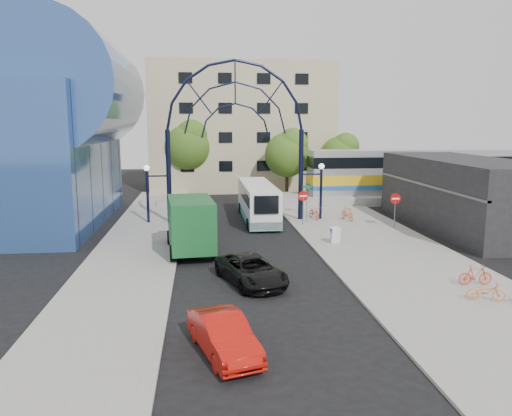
{
  "coord_description": "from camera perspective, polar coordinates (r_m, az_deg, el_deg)",
  "views": [
    {
      "loc": [
        -2.6,
        -23.45,
        7.49
      ],
      "look_at": [
        0.65,
        6.0,
        2.42
      ],
      "focal_mm": 35.0,
      "sensor_mm": 36.0,
      "label": 1
    }
  ],
  "objects": [
    {
      "name": "sandwich_board",
      "position": [
        31.29,
        9.06,
        -2.88
      ],
      "size": [
        0.55,
        0.61,
        0.99
      ],
      "color": "white",
      "rests_on": "sidewalk_east"
    },
    {
      "name": "ground",
      "position": [
        24.76,
        0.02,
        -7.91
      ],
      "size": [
        120.0,
        120.0,
        0.0
      ],
      "primitive_type": "plane",
      "color": "black",
      "rests_on": "ground"
    },
    {
      "name": "bike_near_a",
      "position": [
        39.07,
        6.7,
        -0.53
      ],
      "size": [
        0.95,
        1.9,
        0.95
      ],
      "primitive_type": "imported",
      "rotation": [
        0.0,
        0.0,
        0.18
      ],
      "color": "red",
      "rests_on": "sidewalk_east"
    },
    {
      "name": "bike_near_b",
      "position": [
        38.8,
        10.39,
        -0.6
      ],
      "size": [
        0.91,
        1.87,
        1.08
      ],
      "primitive_type": "imported",
      "rotation": [
        0.0,
        0.0,
        0.24
      ],
      "color": "orange",
      "rests_on": "sidewalk_east"
    },
    {
      "name": "bike_far_b",
      "position": [
        25.2,
        23.8,
        -7.03
      ],
      "size": [
        1.6,
        0.53,
        0.95
      ],
      "primitive_type": "imported",
      "rotation": [
        0.0,
        0.0,
        1.52
      ],
      "color": "red",
      "rests_on": "sidewalk_east"
    },
    {
      "name": "transit_hall",
      "position": [
        40.5,
        -24.82,
        7.7
      ],
      "size": [
        16.5,
        18.0,
        14.5
      ],
      "color": "#305394",
      "rests_on": "ground"
    },
    {
      "name": "train_car",
      "position": [
        50.97,
        20.09,
        3.95
      ],
      "size": [
        25.1,
        3.05,
        4.2
      ],
      "color": "#B7B7BC",
      "rests_on": "train_platform"
    },
    {
      "name": "sidewalk_east",
      "position": [
        30.35,
        14.4,
        -4.78
      ],
      "size": [
        8.0,
        56.0,
        0.12
      ],
      "primitive_type": "cube",
      "color": "gray",
      "rests_on": "ground"
    },
    {
      "name": "red_sedan",
      "position": [
        16.83,
        -3.75,
        -14.27
      ],
      "size": [
        2.5,
        4.25,
        1.32
      ],
      "primitive_type": "imported",
      "rotation": [
        0.0,
        0.0,
        0.29
      ],
      "color": "#B9120B",
      "rests_on": "ground"
    },
    {
      "name": "city_bus",
      "position": [
        38.85,
        0.2,
        0.79
      ],
      "size": [
        2.46,
        10.3,
        2.82
      ],
      "rotation": [
        0.0,
        0.0,
        0.0
      ],
      "color": "white",
      "rests_on": "ground"
    },
    {
      "name": "bike_far_a",
      "position": [
        23.23,
        24.78,
        -8.66
      ],
      "size": [
        1.65,
        0.94,
        0.82
      ],
      "primitive_type": "imported",
      "rotation": [
        0.0,
        0.0,
        1.3
      ],
      "color": "orange",
      "rests_on": "sidewalk_east"
    },
    {
      "name": "tree_north_a",
      "position": [
        50.22,
        3.73,
        6.39
      ],
      "size": [
        4.48,
        4.48,
        7.0
      ],
      "color": "#382314",
      "rests_on": "ground"
    },
    {
      "name": "street_name_sign",
      "position": [
        37.27,
        5.84,
        1.38
      ],
      "size": [
        0.7,
        0.7,
        2.8
      ],
      "color": "slate",
      "rests_on": "sidewalk_east"
    },
    {
      "name": "green_truck",
      "position": [
        29.34,
        -7.56,
        -1.9
      ],
      "size": [
        3.01,
        6.68,
        3.27
      ],
      "rotation": [
        0.0,
        0.0,
        0.1
      ],
      "color": "black",
      "rests_on": "ground"
    },
    {
      "name": "black_suv",
      "position": [
        23.63,
        -0.57,
        -7.1
      ],
      "size": [
        3.56,
        5.19,
        1.32
      ],
      "primitive_type": "imported",
      "rotation": [
        0.0,
        0.0,
        0.32
      ],
      "color": "black",
      "rests_on": "ground"
    },
    {
      "name": "plaza_west",
      "position": [
        30.62,
        -13.47,
        -4.61
      ],
      "size": [
        5.0,
        50.0,
        0.12
      ],
      "primitive_type": "cube",
      "color": "gray",
      "rests_on": "ground"
    },
    {
      "name": "do_not_enter_sign",
      "position": [
        36.53,
        15.63,
        0.66
      ],
      "size": [
        0.76,
        0.07,
        2.48
      ],
      "color": "slate",
      "rests_on": "sidewalk_east"
    },
    {
      "name": "commercial_block_east",
      "position": [
        38.6,
        22.57,
        1.53
      ],
      "size": [
        6.0,
        16.0,
        5.0
      ],
      "primitive_type": "cube",
      "color": "black",
      "rests_on": "ground"
    },
    {
      "name": "stop_sign",
      "position": [
        36.63,
        5.42,
        1.03
      ],
      "size": [
        0.8,
        0.07,
        2.5
      ],
      "color": "slate",
      "rests_on": "sidewalk_east"
    },
    {
      "name": "gateway_arch",
      "position": [
        37.56,
        -2.38,
        11.32
      ],
      "size": [
        13.64,
        0.44,
        12.1
      ],
      "color": "black",
      "rests_on": "ground"
    },
    {
      "name": "apartment_block",
      "position": [
        58.6,
        -1.83,
        9.22
      ],
      "size": [
        20.0,
        12.1,
        14.0
      ],
      "color": "#C6BA8A",
      "rests_on": "ground"
    },
    {
      "name": "train_platform",
      "position": [
        51.25,
        19.93,
        1.17
      ],
      "size": [
        32.0,
        5.0,
        0.8
      ],
      "primitive_type": "cube",
      "color": "gray",
      "rests_on": "ground"
    },
    {
      "name": "tree_north_c",
      "position": [
        53.54,
        9.72,
        6.12
      ],
      "size": [
        4.16,
        4.16,
        6.5
      ],
      "color": "#382314",
      "rests_on": "ground"
    },
    {
      "name": "tree_north_b",
      "position": [
        53.44,
        -7.74,
        7.23
      ],
      "size": [
        5.12,
        5.12,
        8.0
      ],
      "color": "#382314",
      "rests_on": "ground"
    }
  ]
}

